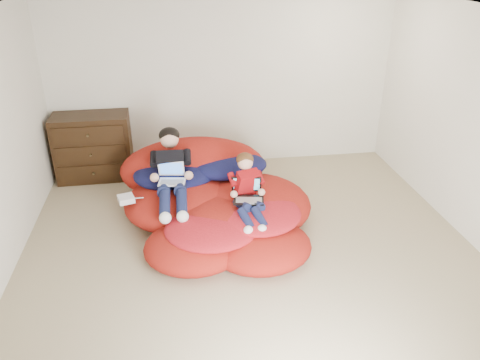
# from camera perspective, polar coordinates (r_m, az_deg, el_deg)

# --- Properties ---
(room_shell) EXTENTS (5.10, 5.10, 2.77)m
(room_shell) POSITION_cam_1_polar(r_m,az_deg,el_deg) (5.08, 1.38, -6.84)
(room_shell) COLOR tan
(room_shell) RESTS_ON ground
(dresser) EXTENTS (1.06, 0.59, 0.94)m
(dresser) POSITION_cam_1_polar(r_m,az_deg,el_deg) (6.99, -17.43, 3.87)
(dresser) COLOR black
(dresser) RESTS_ON ground
(beanbag_pile) EXTENTS (2.33, 2.42, 0.89)m
(beanbag_pile) POSITION_cam_1_polar(r_m,az_deg,el_deg) (5.66, -3.09, -2.59)
(beanbag_pile) COLOR #AE1C13
(beanbag_pile) RESTS_ON ground
(cream_pillow) EXTENTS (0.43, 0.27, 0.27)m
(cream_pillow) POSITION_cam_1_polar(r_m,az_deg,el_deg) (6.14, -9.04, 3.20)
(cream_pillow) COLOR white
(cream_pillow) RESTS_ON beanbag_pile
(older_boy) EXTENTS (0.35, 1.20, 0.72)m
(older_boy) POSITION_cam_1_polar(r_m,az_deg,el_deg) (5.57, -8.39, 1.45)
(older_boy) COLOR black
(older_boy) RESTS_ON beanbag_pile
(younger_boy) EXTENTS (0.34, 0.85, 0.63)m
(younger_boy) POSITION_cam_1_polar(r_m,az_deg,el_deg) (5.22, 0.93, -0.97)
(younger_boy) COLOR #A10E12
(younger_boy) RESTS_ON beanbag_pile
(laptop_white) EXTENTS (0.33, 0.33, 0.22)m
(laptop_white) POSITION_cam_1_polar(r_m,az_deg,el_deg) (5.50, -8.33, 0.49)
(laptop_white) COLOR white
(laptop_white) RESTS_ON older_boy
(laptop_black) EXTENTS (0.37, 0.39, 0.23)m
(laptop_black) POSITION_cam_1_polar(r_m,az_deg,el_deg) (5.23, 0.95, -1.59)
(laptop_black) COLOR black
(laptop_black) RESTS_ON younger_boy
(power_adapter) EXTENTS (0.22, 0.22, 0.07)m
(power_adapter) POSITION_cam_1_polar(r_m,az_deg,el_deg) (5.54, -13.73, -2.25)
(power_adapter) COLOR white
(power_adapter) RESTS_ON beanbag_pile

